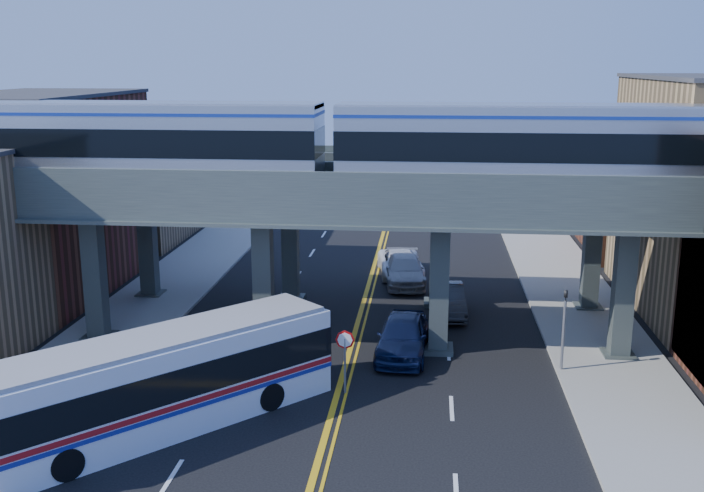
{
  "coord_description": "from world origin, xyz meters",
  "views": [
    {
      "loc": [
        3.48,
        -25.87,
        12.91
      ],
      "look_at": [
        0.11,
        7.62,
        4.94
      ],
      "focal_mm": 40.0,
      "sensor_mm": 36.0,
      "label": 1
    }
  ],
  "objects_px": {
    "transit_train": "(535,144)",
    "traffic_signal": "(564,321)",
    "car_lane_c": "(401,264)",
    "transit_bus": "(165,382)",
    "car_lane_d": "(405,270)",
    "stop_sign": "(345,351)",
    "car_lane_b": "(447,300)",
    "car_lane_a": "(403,336)"
  },
  "relations": [
    {
      "from": "stop_sign",
      "to": "car_lane_c",
      "type": "bearing_deg",
      "value": 85.18
    },
    {
      "from": "stop_sign",
      "to": "transit_bus",
      "type": "height_order",
      "value": "transit_bus"
    },
    {
      "from": "car_lane_a",
      "to": "car_lane_d",
      "type": "xyz_separation_m",
      "value": [
        -0.32,
        11.75,
        -0.11
      ]
    },
    {
      "from": "stop_sign",
      "to": "car_lane_d",
      "type": "xyz_separation_m",
      "value": [
        1.81,
        16.09,
        -0.95
      ]
    },
    {
      "from": "transit_train",
      "to": "car_lane_a",
      "type": "relative_size",
      "value": 9.62
    },
    {
      "from": "car_lane_d",
      "to": "car_lane_b",
      "type": "bearing_deg",
      "value": -72.45
    },
    {
      "from": "stop_sign",
      "to": "car_lane_d",
      "type": "distance_m",
      "value": 16.22
    },
    {
      "from": "transit_bus",
      "to": "transit_train",
      "type": "bearing_deg",
      "value": -14.51
    },
    {
      "from": "stop_sign",
      "to": "car_lane_b",
      "type": "xyz_separation_m",
      "value": [
        4.22,
        10.4,
        -0.97
      ]
    },
    {
      "from": "transit_train",
      "to": "traffic_signal",
      "type": "relative_size",
      "value": 12.68
    },
    {
      "from": "car_lane_d",
      "to": "car_lane_a",
      "type": "bearing_deg",
      "value": -93.88
    },
    {
      "from": "transit_train",
      "to": "car_lane_d",
      "type": "bearing_deg",
      "value": 117.43
    },
    {
      "from": "transit_bus",
      "to": "car_lane_d",
      "type": "relative_size",
      "value": 2.06
    },
    {
      "from": "stop_sign",
      "to": "traffic_signal",
      "type": "relative_size",
      "value": 0.64
    },
    {
      "from": "stop_sign",
      "to": "transit_bus",
      "type": "relative_size",
      "value": 0.23
    },
    {
      "from": "transit_train",
      "to": "car_lane_b",
      "type": "distance_m",
      "value": 10.75
    },
    {
      "from": "traffic_signal",
      "to": "car_lane_d",
      "type": "bearing_deg",
      "value": 118.45
    },
    {
      "from": "car_lane_a",
      "to": "car_lane_c",
      "type": "bearing_deg",
      "value": 96.12
    },
    {
      "from": "traffic_signal",
      "to": "car_lane_b",
      "type": "height_order",
      "value": "traffic_signal"
    },
    {
      "from": "car_lane_b",
      "to": "car_lane_d",
      "type": "height_order",
      "value": "car_lane_d"
    },
    {
      "from": "transit_train",
      "to": "car_lane_b",
      "type": "relative_size",
      "value": 10.86
    },
    {
      "from": "car_lane_c",
      "to": "stop_sign",
      "type": "bearing_deg",
      "value": -102.82
    },
    {
      "from": "transit_train",
      "to": "car_lane_d",
      "type": "xyz_separation_m",
      "value": [
        -5.76,
        11.09,
        -8.65
      ]
    },
    {
      "from": "transit_bus",
      "to": "stop_sign",
      "type": "bearing_deg",
      "value": -16.28
    },
    {
      "from": "transit_train",
      "to": "traffic_signal",
      "type": "xyz_separation_m",
      "value": [
        1.34,
        -2.0,
        -7.16
      ]
    },
    {
      "from": "car_lane_b",
      "to": "car_lane_c",
      "type": "relative_size",
      "value": 0.87
    },
    {
      "from": "transit_train",
      "to": "car_lane_c",
      "type": "distance_m",
      "value": 16.61
    },
    {
      "from": "car_lane_c",
      "to": "car_lane_d",
      "type": "bearing_deg",
      "value": -87.77
    },
    {
      "from": "car_lane_a",
      "to": "car_lane_d",
      "type": "height_order",
      "value": "car_lane_a"
    },
    {
      "from": "car_lane_c",
      "to": "traffic_signal",
      "type": "bearing_deg",
      "value": -71.42
    },
    {
      "from": "transit_train",
      "to": "car_lane_a",
      "type": "xyz_separation_m",
      "value": [
        -5.44,
        -0.66,
        -8.54
      ]
    },
    {
      "from": "car_lane_a",
      "to": "car_lane_b",
      "type": "distance_m",
      "value": 6.41
    },
    {
      "from": "stop_sign",
      "to": "transit_train",
      "type": "bearing_deg",
      "value": 33.46
    },
    {
      "from": "transit_bus",
      "to": "car_lane_d",
      "type": "bearing_deg",
      "value": 21.49
    },
    {
      "from": "car_lane_b",
      "to": "car_lane_c",
      "type": "bearing_deg",
      "value": 106.31
    },
    {
      "from": "traffic_signal",
      "to": "car_lane_c",
      "type": "xyz_separation_m",
      "value": [
        -7.4,
        14.79,
        -1.54
      ]
    },
    {
      "from": "traffic_signal",
      "to": "transit_bus",
      "type": "bearing_deg",
      "value": -156.35
    },
    {
      "from": "stop_sign",
      "to": "car_lane_b",
      "type": "relative_size",
      "value": 0.55
    },
    {
      "from": "transit_train",
      "to": "car_lane_c",
      "type": "bearing_deg",
      "value": 115.37
    },
    {
      "from": "car_lane_a",
      "to": "car_lane_c",
      "type": "height_order",
      "value": "car_lane_a"
    },
    {
      "from": "transit_train",
      "to": "stop_sign",
      "type": "height_order",
      "value": "transit_train"
    },
    {
      "from": "car_lane_d",
      "to": "transit_train",
      "type": "bearing_deg",
      "value": -68.01
    }
  ]
}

